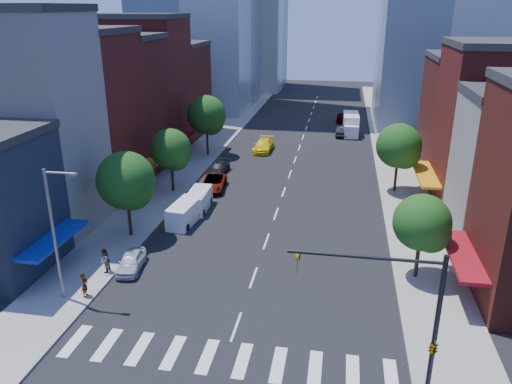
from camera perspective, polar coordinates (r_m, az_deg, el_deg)
ground at (r=31.59m, az=-2.28°, el=-15.12°), size 220.00×220.00×0.00m
sidewalk_left at (r=70.00m, az=-5.46°, el=5.18°), size 5.00×120.00×0.15m
sidewalk_right at (r=67.96m, az=15.39°, el=4.06°), size 5.00×120.00×0.15m
crosswalk at (r=29.26m, az=-3.58°, el=-18.46°), size 19.00×3.00×0.01m
bldg_left_1 at (r=46.61m, az=-25.38°, el=6.87°), size 12.00×8.00×18.00m
bldg_left_2 at (r=53.81m, az=-20.17°, el=8.08°), size 12.00×9.00×16.00m
bldg_left_3 at (r=61.26m, az=-16.24°, el=9.40°), size 12.00×8.00×15.00m
bldg_left_4 at (r=68.73m, az=-13.25°, el=11.64°), size 12.00×9.00×17.00m
bldg_left_5 at (r=77.76m, az=-10.42°, el=11.31°), size 12.00×10.00×13.00m
bldg_right_2 at (r=52.58m, az=26.86°, el=6.30°), size 12.00×10.00×15.00m
bldg_right_3 at (r=62.20m, az=24.26°, el=7.63°), size 12.00×10.00×13.00m
traffic_signal at (r=25.38m, az=18.54°, el=-14.81°), size 7.24×2.24×8.00m
streetlight at (r=34.00m, az=-21.94°, el=-3.78°), size 2.25×0.25×9.00m
tree_left_near at (r=42.04m, az=-14.48°, el=1.02°), size 4.80×4.80×7.30m
tree_left_mid at (r=51.87m, az=-9.59°, el=4.66°), size 4.20×4.20×6.65m
tree_left_far at (r=64.69m, az=-5.56°, el=8.58°), size 5.00×5.00×7.75m
tree_right_near at (r=36.43m, az=18.65°, el=-3.61°), size 4.00×4.00×6.20m
tree_right_far at (r=53.11m, az=16.16°, el=4.88°), size 4.60×4.60×7.20m
parked_car_front at (r=38.39m, az=-14.08°, el=-7.69°), size 2.11×4.12×1.34m
parked_car_second at (r=47.33m, az=-8.01°, el=-1.77°), size 1.75×4.05×1.30m
parked_car_third at (r=53.29m, az=-4.91°, el=1.02°), size 2.90×5.44×1.45m
parked_car_rear at (r=58.53m, az=-4.31°, el=2.75°), size 2.21×4.65×1.31m
cargo_van_near at (r=45.18m, az=-8.23°, el=-2.45°), size 2.23×4.72×1.95m
cargo_van_far at (r=48.06m, az=-6.62°, el=-0.99°), size 1.93×4.48×1.89m
taxi at (r=67.61m, az=0.87°, el=5.36°), size 2.34×5.55×1.60m
traffic_car_oncoming at (r=76.84m, az=9.85°, el=6.85°), size 1.99×4.62×1.48m
traffic_car_far at (r=86.88m, az=9.83°, el=8.45°), size 1.91×4.66×1.58m
box_truck at (r=78.29m, az=10.78°, el=7.55°), size 2.49×7.49×2.99m
pedestrian_near at (r=35.60m, az=-19.00°, el=-10.01°), size 0.48×0.66×1.69m
pedestrian_far at (r=38.12m, az=-16.92°, el=-7.51°), size 0.75×0.93×1.84m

